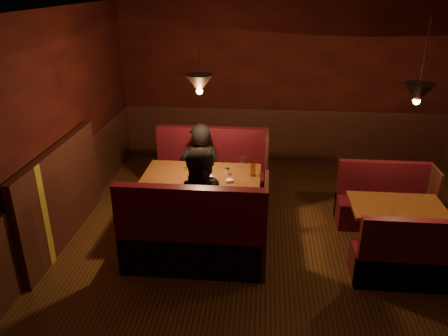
# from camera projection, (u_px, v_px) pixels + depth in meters

# --- Properties ---
(room) EXTENTS (6.02, 7.02, 2.92)m
(room) POSITION_uv_depth(u_px,v_px,m) (268.00, 187.00, 4.93)
(room) COLOR #472B0E
(room) RESTS_ON ground
(main_table) EXTENTS (1.55, 0.94, 1.08)m
(main_table) POSITION_uv_depth(u_px,v_px,m) (203.00, 188.00, 5.83)
(main_table) COLOR #572C14
(main_table) RESTS_ON ground
(main_bench_far) EXTENTS (1.70, 0.61, 1.16)m
(main_bench_far) POSITION_uv_depth(u_px,v_px,m) (212.00, 179.00, 6.74)
(main_bench_far) COLOR #350910
(main_bench_far) RESTS_ON ground
(main_bench_near) EXTENTS (1.70, 0.61, 1.16)m
(main_bench_near) POSITION_uv_depth(u_px,v_px,m) (194.00, 242.00, 5.13)
(main_bench_near) COLOR #350910
(main_bench_near) RESTS_ON ground
(second_table) EXTENTS (1.14, 0.73, 0.64)m
(second_table) POSITION_uv_depth(u_px,v_px,m) (396.00, 217.00, 5.45)
(second_table) COLOR #572C14
(second_table) RESTS_ON ground
(second_bench_far) EXTENTS (1.26, 0.47, 0.90)m
(second_bench_far) POSITION_uv_depth(u_px,v_px,m) (383.00, 205.00, 6.15)
(second_bench_far) COLOR #350910
(second_bench_far) RESTS_ON ground
(second_bench_near) EXTENTS (1.26, 0.47, 0.90)m
(second_bench_near) POSITION_uv_depth(u_px,v_px,m) (412.00, 262.00, 4.90)
(second_bench_near) COLOR #350910
(second_bench_near) RESTS_ON ground
(diner_a) EXTENTS (0.66, 0.48, 1.69)m
(diner_a) POSITION_uv_depth(u_px,v_px,m) (200.00, 156.00, 6.37)
(diner_a) COLOR black
(diner_a) RESTS_ON ground
(diner_b) EXTENTS (0.94, 0.79, 1.76)m
(diner_b) POSITION_uv_depth(u_px,v_px,m) (204.00, 191.00, 5.22)
(diner_b) COLOR black
(diner_b) RESTS_ON ground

